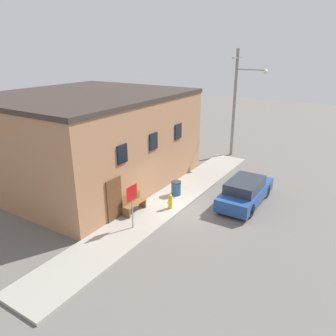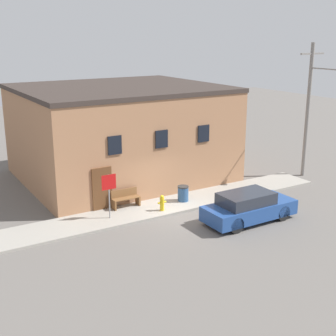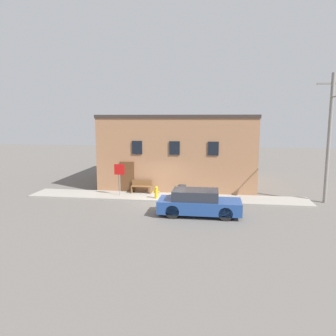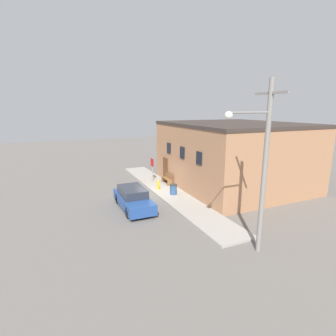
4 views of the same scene
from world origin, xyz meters
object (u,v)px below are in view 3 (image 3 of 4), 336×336
(stop_sign, at_px, (119,174))
(trash_bin, at_px, (182,191))
(utility_pole, at_px, (330,133))
(fire_hydrant, at_px, (156,192))
(parked_car, at_px, (198,203))
(bench, at_px, (142,187))

(stop_sign, xyz_separation_m, trash_bin, (4.12, 0.17, -1.07))
(utility_pole, bearing_deg, fire_hydrant, -176.11)
(parked_car, bearing_deg, trash_bin, 109.28)
(fire_hydrant, relative_size, utility_pole, 0.10)
(bench, distance_m, utility_pole, 12.30)
(trash_bin, distance_m, utility_pole, 9.61)
(fire_hydrant, distance_m, utility_pole, 11.12)
(fire_hydrant, distance_m, bench, 1.86)
(bench, xyz_separation_m, parked_car, (4.10, -4.30, 0.14))
(fire_hydrant, height_order, stop_sign, stop_sign)
(fire_hydrant, height_order, trash_bin, trash_bin)
(stop_sign, height_order, utility_pole, utility_pole)
(fire_hydrant, distance_m, parked_car, 4.09)
(bench, relative_size, utility_pole, 0.18)
(fire_hydrant, bearing_deg, stop_sign, 170.18)
(trash_bin, height_order, parked_car, parked_car)
(bench, bearing_deg, stop_sign, -143.61)
(fire_hydrant, xyz_separation_m, trash_bin, (1.59, 0.61, 0.01))
(trash_bin, bearing_deg, fire_hydrant, -159.19)
(fire_hydrant, bearing_deg, trash_bin, 20.81)
(stop_sign, bearing_deg, trash_bin, 2.35)
(fire_hydrant, bearing_deg, utility_pole, 3.89)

